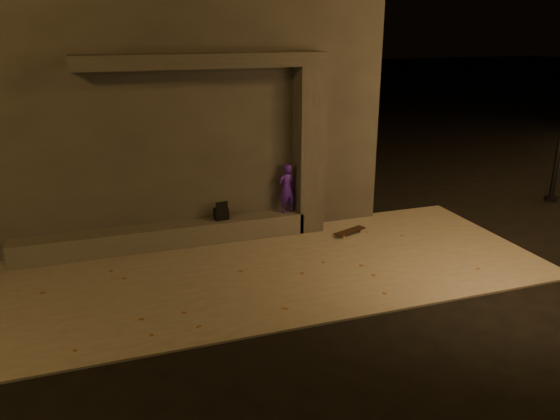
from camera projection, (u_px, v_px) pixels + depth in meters
name	position (u px, v px, depth m)	size (l,w,h in m)	color
ground	(295.00, 323.00, 8.56)	(120.00, 120.00, 0.00)	black
sidewalk	(258.00, 270.00, 10.34)	(11.00, 4.40, 0.04)	slate
building	(164.00, 104.00, 13.22)	(9.00, 5.10, 5.22)	#393634
ledge	(165.00, 236.00, 11.37)	(6.00, 0.55, 0.45)	#55524D
column	(309.00, 151.00, 11.84)	(0.55, 0.55, 3.60)	#393634
canopy	(204.00, 60.00, 10.58)	(5.00, 0.70, 0.28)	#393634
skateboarder	(287.00, 188.00, 11.95)	(0.40, 0.26, 1.10)	#3D19A2
backpack	(221.00, 213.00, 11.62)	(0.32, 0.22, 0.42)	black
skateboard	(350.00, 231.00, 12.05)	(0.84, 0.48, 0.09)	black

